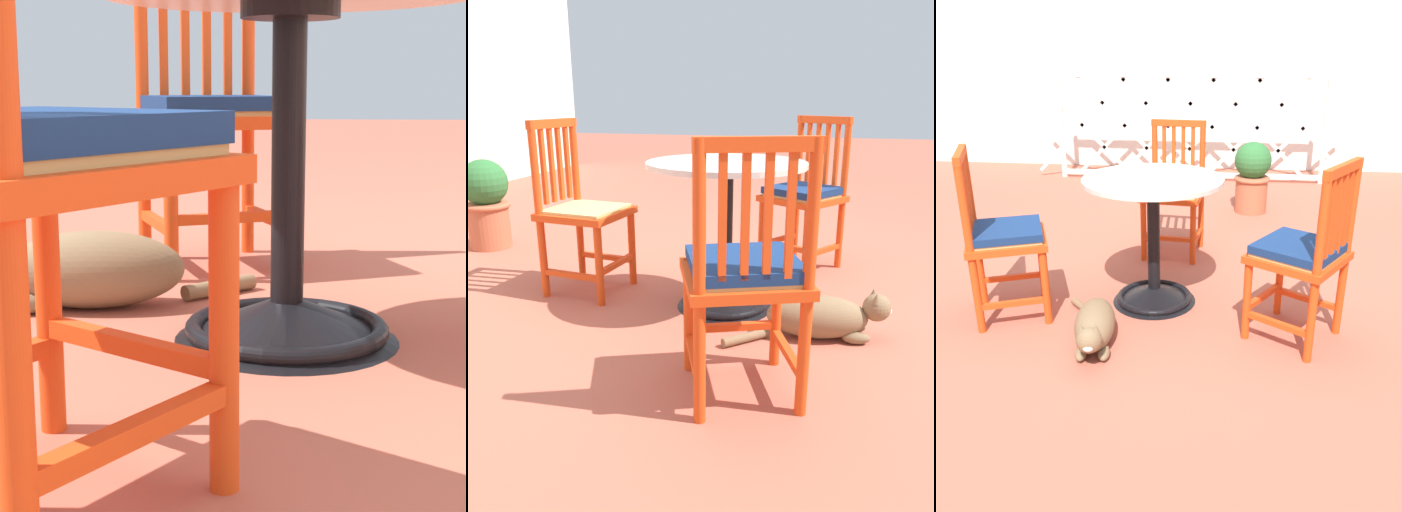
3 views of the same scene
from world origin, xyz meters
The scene contains 9 objects.
ground_plane centered at (0.00, 0.00, 0.00)m, with size 24.00×24.00×0.00m, color #AD5642.
building_wall_backdrop centered at (0.00, 3.77, 1.40)m, with size 10.00×0.20×2.80m, color silver.
lattice_fence_panel centered at (-0.13, 3.03, 0.58)m, with size 3.41×0.06×1.16m.
cafe_table centered at (-0.10, 0.07, 0.28)m, with size 0.76×0.76×0.73m.
orange_chair_at_corner centered at (-0.07, 0.86, 0.43)m, with size 0.44×0.44×0.91m.
orange_chair_facing_out centered at (-0.87, -0.18, 0.45)m, with size 0.52×0.52×0.91m.
orange_chair_by_planter centered at (0.67, -0.25, 0.45)m, with size 0.55×0.55×0.91m.
tabby_cat centered at (-0.33, -0.44, 0.10)m, with size 0.37×0.70×0.23m.
terracotta_planter centered at (0.51, 1.91, 0.33)m, with size 0.32×0.32×0.62m.
Camera 3 is at (0.30, -2.63, 1.38)m, focal length 36.54 mm.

